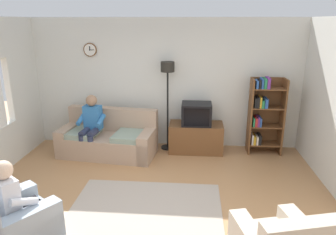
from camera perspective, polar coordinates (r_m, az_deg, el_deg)
name	(u,v)px	position (r m, az deg, el deg)	size (l,w,h in m)	color
ground_plane	(150,210)	(4.77, -3.23, -16.38)	(12.00, 12.00, 0.00)	#B27F51
back_wall_assembly	(166,83)	(6.75, -0.32, 6.17)	(6.20, 0.17, 2.70)	silver
couch	(108,139)	(6.55, -10.70, -3.92)	(1.99, 1.09, 0.90)	tan
tv_stand	(196,137)	(6.61, 5.05, -3.60)	(1.10, 0.56, 0.60)	brown
tv	(196,114)	(6.42, 5.17, 0.66)	(0.60, 0.49, 0.44)	black
bookshelf	(263,113)	(6.66, 16.86, 0.71)	(0.68, 0.36, 1.58)	brown
floor_lamp	(168,82)	(6.42, -0.07, 6.51)	(0.28, 0.28, 1.85)	black
armchair_near_window	(12,225)	(4.41, -26.41, -16.93)	(1.16, 1.18, 0.90)	#9EADBC
area_rug	(145,211)	(4.75, -4.15, -16.53)	(2.20, 1.70, 0.01)	#AD9E8E
person_on_couch	(91,123)	(6.41, -13.74, -0.93)	(0.54, 0.57, 1.24)	#3372B2
person_in_left_armchair	(15,198)	(4.28, -25.87, -13.01)	(0.62, 0.64, 1.12)	silver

